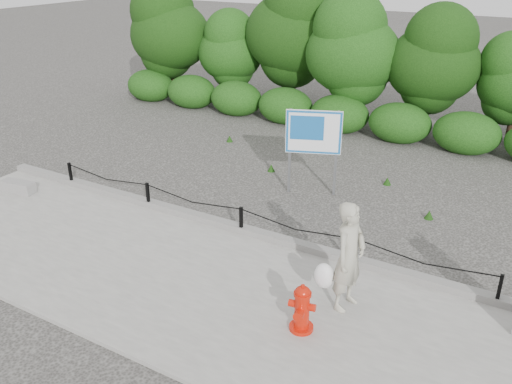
{
  "coord_description": "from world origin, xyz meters",
  "views": [
    {
      "loc": [
        5.27,
        -8.47,
        5.54
      ],
      "look_at": [
        0.24,
        0.2,
        1.0
      ],
      "focal_mm": 38.0,
      "sensor_mm": 36.0,
      "label": 1
    }
  ],
  "objects": [
    {
      "name": "treeline",
      "position": [
        0.29,
        8.91,
        2.65
      ],
      "size": [
        20.44,
        4.0,
        5.05
      ],
      "color": "black",
      "rests_on": "ground"
    },
    {
      "name": "sidewalk",
      "position": [
        0.0,
        -2.0,
        0.04
      ],
      "size": [
        14.0,
        4.0,
        0.08
      ],
      "primitive_type": "cube",
      "color": "gray",
      "rests_on": "ground"
    },
    {
      "name": "ground",
      "position": [
        0.0,
        0.0,
        0.0
      ],
      "size": [
        90.0,
        90.0,
        0.0
      ],
      "primitive_type": "plane",
      "color": "#2D2B28",
      "rests_on": "ground"
    },
    {
      "name": "chain_barrier",
      "position": [
        0.0,
        0.0,
        0.46
      ],
      "size": [
        10.06,
        0.06,
        0.6
      ],
      "color": "black",
      "rests_on": "sidewalk"
    },
    {
      "name": "pedestrian",
      "position": [
        2.8,
        -1.27,
        1.0
      ],
      "size": [
        0.8,
        0.75,
        1.88
      ],
      "rotation": [
        0.0,
        0.0,
        1.4
      ],
      "color": "#A4A18D",
      "rests_on": "sidewalk"
    },
    {
      "name": "curb",
      "position": [
        0.0,
        0.05,
        0.15
      ],
      "size": [
        14.0,
        0.22,
        0.14
      ],
      "primitive_type": "cube",
      "color": "slate",
      "rests_on": "sidewalk"
    },
    {
      "name": "advertising_sign",
      "position": [
        0.34,
        2.72,
        1.49
      ],
      "size": [
        1.25,
        0.54,
        2.11
      ],
      "rotation": [
        0.0,
        0.0,
        0.37
      ],
      "color": "slate",
      "rests_on": "ground"
    },
    {
      "name": "concrete_block",
      "position": [
        -5.81,
        -0.95,
        0.22
      ],
      "size": [
        0.9,
        0.42,
        0.28
      ],
      "primitive_type": "cube",
      "rotation": [
        0.0,
        0.0,
        0.15
      ],
      "color": "gray",
      "rests_on": "sidewalk"
    },
    {
      "name": "fire_hydrant",
      "position": [
        2.45,
        -2.2,
        0.47
      ],
      "size": [
        0.44,
        0.47,
        0.82
      ],
      "rotation": [
        0.0,
        0.0,
        0.17
      ],
      "color": "red",
      "rests_on": "sidewalk"
    }
  ]
}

